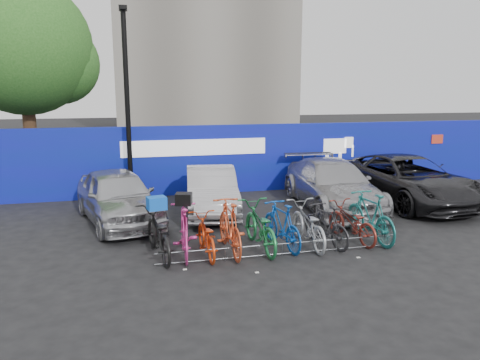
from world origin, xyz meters
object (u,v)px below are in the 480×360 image
object	(u,v)px
car_0	(118,196)
bike_8	(351,222)
bike_0	(158,233)
bike_4	(260,227)
bike_3	(230,227)
bike_6	(308,225)
bike_1	(184,230)
car_2	(332,185)
bike_7	(326,225)
lamppost	(127,101)
car_1	(211,191)
bike_rack	(282,249)
tree	(30,51)
car_3	(406,180)
bike_9	(370,216)
bike_2	(206,236)
bike_5	(282,225)

from	to	relation	value
car_0	bike_8	distance (m)	6.28
bike_0	bike_4	bearing A→B (deg)	169.93
bike_3	bike_6	xyz separation A→B (m)	(1.88, 0.04, -0.10)
bike_1	bike_8	size ratio (longest dim) A/B	1.08
car_2	bike_7	bearing A→B (deg)	-113.41
lamppost	car_1	bearing A→B (deg)	-41.14
bike_rack	bike_8	world-z (taller)	bike_8
lamppost	bike_7	size ratio (longest dim) A/B	3.68
tree	bike_3	distance (m)	12.49
bike_7	car_1	bearing A→B (deg)	-73.63
car_1	bike_0	bearing A→B (deg)	-111.06
car_3	bike_9	xyz separation A→B (m)	(-3.04, -3.22, -0.15)
bike_8	bike_9	xyz separation A→B (m)	(0.46, -0.06, 0.13)
bike_1	bike_9	size ratio (longest dim) A/B	0.96
car_3	bike_9	distance (m)	4.43
bike_4	car_2	bearing A→B (deg)	-138.79
car_3	car_2	bearing A→B (deg)	176.84
bike_4	bike_2	bearing A→B (deg)	1.26
car_2	bike_5	size ratio (longest dim) A/B	2.76
lamppost	bike_rack	bearing A→B (deg)	-61.93
car_1	bike_9	xyz separation A→B (m)	(3.30, -3.46, -0.06)
tree	bike_2	size ratio (longest dim) A/B	4.50
car_1	bike_5	size ratio (longest dim) A/B	2.23
car_0	car_3	size ratio (longest dim) A/B	0.79
car_3	bike_6	bearing A→B (deg)	-149.38
car_2	bike_6	xyz separation A→B (m)	(-2.06, -3.19, -0.21)
car_3	tree	bearing A→B (deg)	146.38
lamppost	car_1	xyz separation A→B (m)	(2.31, -2.02, -2.60)
car_1	bike_1	bearing A→B (deg)	-102.60
car_3	bike_1	distance (m)	8.21
bike_0	bike_8	bearing A→B (deg)	171.11
bike_4	car_1	bearing A→B (deg)	-84.67
car_0	bike_4	size ratio (longest dim) A/B	2.09
bike_0	bike_7	distance (m)	3.91
bike_3	car_2	bearing A→B (deg)	-141.72
car_2	bike_7	world-z (taller)	car_2
bike_rack	bike_1	world-z (taller)	bike_1
car_2	bike_1	bearing A→B (deg)	-144.30
bike_0	bike_6	distance (m)	3.48
bike_3	bike_4	size ratio (longest dim) A/B	0.99
bike_7	bike_9	size ratio (longest dim) A/B	0.82
bike_2	bike_4	distance (m)	1.28
car_2	bike_8	size ratio (longest dim) A/B	2.78
bike_8	bike_6	bearing A→B (deg)	-7.76
bike_2	car_3	bearing A→B (deg)	-157.07
car_0	bike_7	bearing A→B (deg)	-47.61
bike_2	bike_9	xyz separation A→B (m)	(4.05, 0.09, 0.15)
lamppost	car_2	xyz separation A→B (m)	(6.05, -2.30, -2.54)
bike_4	lamppost	bearing A→B (deg)	-65.88
bike_2	car_2	bearing A→B (deg)	-146.09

